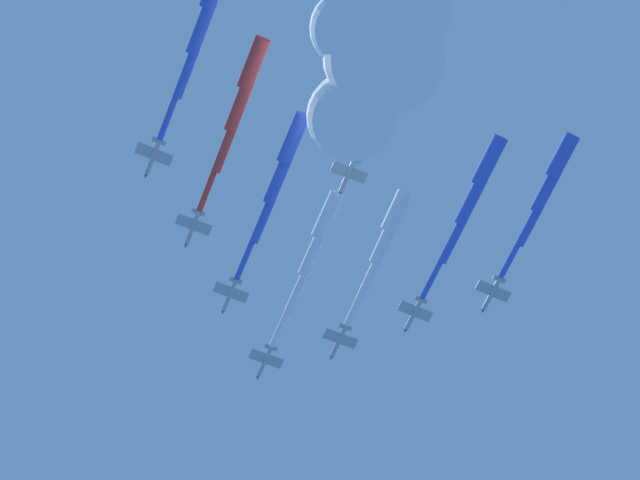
# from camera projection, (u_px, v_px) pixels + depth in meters

# --- Properties ---
(jet_lead) EXTENTS (51.43, 14.75, 3.78)m
(jet_lead) POSITION_uv_depth(u_px,v_px,m) (312.00, 254.00, 238.58)
(jet_lead) COLOR #9EA3AD
(jet_port_inner) EXTENTS (52.40, 15.07, 3.72)m
(jet_port_inner) POSITION_uv_depth(u_px,v_px,m) (277.00, 180.00, 233.13)
(jet_port_inner) COLOR #9EA3AD
(jet_starboard_inner) EXTENTS (45.45, 13.99, 3.73)m
(jet_starboard_inner) POSITION_uv_depth(u_px,v_px,m) (382.00, 246.00, 236.03)
(jet_starboard_inner) COLOR #9EA3AD
(jet_port_mid) EXTENTS (51.89, 15.42, 3.71)m
(jet_port_mid) POSITION_uv_depth(u_px,v_px,m) (238.00, 107.00, 226.83)
(jet_port_mid) COLOR #9EA3AD
(jet_starboard_mid) EXTENTS (52.26, 14.32, 3.69)m
(jet_starboard_mid) POSITION_uv_depth(u_px,v_px,m) (470.00, 202.00, 234.51)
(jet_starboard_mid) COLOR #9EA3AD
(jet_port_outer) EXTENTS (52.71, 14.95, 3.65)m
(jet_port_outer) POSITION_uv_depth(u_px,v_px,m) (200.00, 28.00, 219.66)
(jet_port_outer) COLOR #9EA3AD
(jet_starboard_outer) EXTENTS (46.60, 13.49, 3.65)m
(jet_starboard_outer) POSITION_uv_depth(u_px,v_px,m) (544.00, 193.00, 231.40)
(jet_starboard_outer) COLOR #9EA3AD
(jet_trail_port) EXTENTS (48.68, 14.80, 3.72)m
(jet_trail_port) POSITION_uv_depth(u_px,v_px,m) (397.00, 60.00, 223.82)
(jet_trail_port) COLOR #9EA3AD
(jet_trail_starboard) EXTENTS (50.89, 13.95, 3.71)m
(jet_trail_starboard) POSITION_uv_depth(u_px,v_px,m) (428.00, 2.00, 217.76)
(jet_trail_starboard) COLOR #9EA3AD
(cloud_puff) EXTENTS (43.73, 29.88, 27.74)m
(cloud_puff) POSITION_uv_depth(u_px,v_px,m) (378.00, 57.00, 210.62)
(cloud_puff) COLOR white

